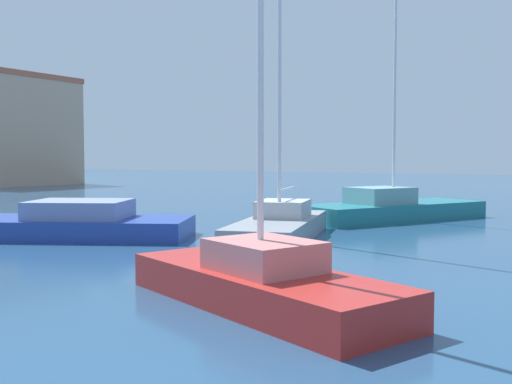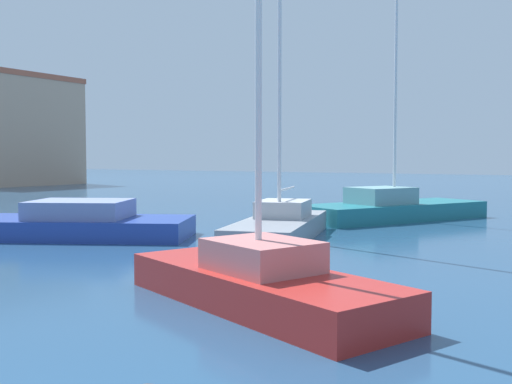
{
  "view_description": "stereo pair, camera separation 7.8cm",
  "coord_description": "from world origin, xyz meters",
  "px_view_note": "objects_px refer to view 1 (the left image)",
  "views": [
    {
      "loc": [
        -0.32,
        -3.39,
        2.62
      ],
      "look_at": [
        15.51,
        6.34,
        1.55
      ],
      "focal_mm": 42.02,
      "sensor_mm": 36.0,
      "label": 1
    },
    {
      "loc": [
        -0.28,
        -3.45,
        2.62
      ],
      "look_at": [
        15.51,
        6.34,
        1.55
      ],
      "focal_mm": 42.02,
      "sensor_mm": 36.0,
      "label": 2
    }
  ],
  "objects_px": {
    "motorboat_blue_distant_north": "(60,224)",
    "sailboat_grey_inner_mooring": "(280,224)",
    "sailboat_teal_near_pier": "(391,207)",
    "sailboat_red_center_channel": "(261,280)"
  },
  "relations": [
    {
      "from": "sailboat_red_center_channel",
      "to": "sailboat_grey_inner_mooring",
      "type": "bearing_deg",
      "value": 27.11
    },
    {
      "from": "motorboat_blue_distant_north",
      "to": "sailboat_grey_inner_mooring",
      "type": "height_order",
      "value": "sailboat_grey_inner_mooring"
    },
    {
      "from": "motorboat_blue_distant_north",
      "to": "sailboat_grey_inner_mooring",
      "type": "distance_m",
      "value": 7.22
    },
    {
      "from": "sailboat_teal_near_pier",
      "to": "sailboat_grey_inner_mooring",
      "type": "relative_size",
      "value": 1.32
    },
    {
      "from": "sailboat_teal_near_pier",
      "to": "motorboat_blue_distant_north",
      "type": "height_order",
      "value": "sailboat_teal_near_pier"
    },
    {
      "from": "motorboat_blue_distant_north",
      "to": "sailboat_grey_inner_mooring",
      "type": "relative_size",
      "value": 0.93
    },
    {
      "from": "sailboat_red_center_channel",
      "to": "sailboat_grey_inner_mooring",
      "type": "distance_m",
      "value": 8.75
    },
    {
      "from": "sailboat_teal_near_pier",
      "to": "sailboat_grey_inner_mooring",
      "type": "xyz_separation_m",
      "value": [
        -7.64,
        1.09,
        -0.04
      ]
    },
    {
      "from": "sailboat_teal_near_pier",
      "to": "motorboat_blue_distant_north",
      "type": "xyz_separation_m",
      "value": [
        -11.08,
        7.44,
        -0.08
      ]
    },
    {
      "from": "sailboat_red_center_channel",
      "to": "motorboat_blue_distant_north",
      "type": "relative_size",
      "value": 0.83
    }
  ]
}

